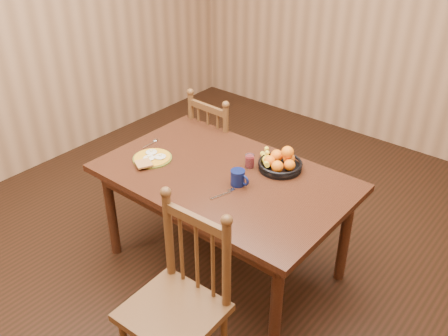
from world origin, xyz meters
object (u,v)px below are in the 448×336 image
Objects in this scene: coffee_mug at (238,178)px; chair_near at (178,304)px; fruit_bowl at (280,162)px; chair_far at (221,149)px; breakfast_plate at (152,158)px; dining_table at (224,186)px.

chair_near is at bearing -73.98° from coffee_mug.
chair_near is 0.87m from coffee_mug.
coffee_mug is 0.33m from fruit_bowl.
chair_far reaches higher than fruit_bowl.
chair_near is 3.39× the size of breakfast_plate.
dining_table is 0.20m from coffee_mug.
fruit_bowl is at bearing 50.96° from dining_table.
dining_table is at bearing 112.03° from chair_near.
breakfast_plate is (0.05, -0.79, 0.29)m from chair_far.
chair_far reaches higher than coffee_mug.
chair_near is 7.74× the size of coffee_mug.
breakfast_plate is at bearing 140.40° from chair_near.
fruit_bowl is (0.09, 0.32, -0.00)m from coffee_mug.
coffee_mug is at bearing 103.90° from chair_near.
dining_table is 5.25× the size of breakfast_plate.
coffee_mug is (0.64, 0.12, 0.04)m from breakfast_plate.
dining_table is 0.39m from fruit_bowl.
chair_near reaches higher than chair_far.
breakfast_plate is 0.65m from coffee_mug.
dining_table is 1.55× the size of chair_near.
fruit_bowl is (0.73, 0.45, 0.03)m from breakfast_plate.
coffee_mug is 0.41× the size of fruit_bowl.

